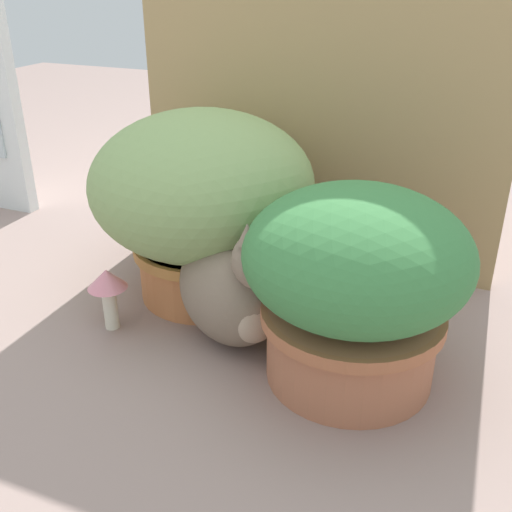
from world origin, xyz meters
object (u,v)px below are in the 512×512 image
object	(u,v)px
leafy_planter	(355,281)
cat	(233,290)
grass_planter	(203,197)
mushroom_ornament_pink	(108,286)

from	to	relation	value
leafy_planter	cat	distance (m)	0.26
grass_planter	mushroom_ornament_pink	bearing A→B (deg)	-118.22
grass_planter	cat	xyz separation A→B (m)	(0.15, -0.17, -0.12)
mushroom_ornament_pink	leafy_planter	bearing A→B (deg)	3.84
leafy_planter	grass_planter	bearing A→B (deg)	155.02
cat	mushroom_ornament_pink	world-z (taller)	cat
grass_planter	mushroom_ornament_pink	distance (m)	0.29
leafy_planter	cat	size ratio (longest dim) A/B	1.20
grass_planter	leafy_planter	xyz separation A→B (m)	(0.40, -0.19, -0.04)
grass_planter	leafy_planter	world-z (taller)	grass_planter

